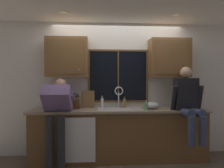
# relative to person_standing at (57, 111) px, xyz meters

# --- Properties ---
(back_wall) EXTENTS (5.50, 0.12, 2.55)m
(back_wall) POSITION_rel_person_standing_xyz_m (1.05, 0.64, 0.34)
(back_wall) COLOR silver
(back_wall) RESTS_ON floor
(ceiling_downlight_left) EXTENTS (0.14, 0.14, 0.01)m
(ceiling_downlight_left) POSITION_rel_person_standing_xyz_m (0.12, -0.02, 1.61)
(ceiling_downlight_left) COLOR #FFEAB2
(ceiling_downlight_right) EXTENTS (0.14, 0.14, 0.01)m
(ceiling_downlight_right) POSITION_rel_person_standing_xyz_m (1.98, -0.02, 1.61)
(ceiling_downlight_right) COLOR #FFEAB2
(window_glass) EXTENTS (1.10, 0.02, 0.95)m
(window_glass) POSITION_rel_person_standing_xyz_m (1.06, 0.57, 0.59)
(window_glass) COLOR black
(window_frame_top) EXTENTS (1.17, 0.02, 0.04)m
(window_frame_top) POSITION_rel_person_standing_xyz_m (1.06, 0.56, 1.09)
(window_frame_top) COLOR brown
(window_frame_bottom) EXTENTS (1.17, 0.02, 0.04)m
(window_frame_bottom) POSITION_rel_person_standing_xyz_m (1.06, 0.56, 0.10)
(window_frame_bottom) COLOR brown
(window_frame_left) EXTENTS (0.03, 0.02, 0.95)m
(window_frame_left) POSITION_rel_person_standing_xyz_m (0.49, 0.56, 0.59)
(window_frame_left) COLOR brown
(window_frame_right) EXTENTS (0.03, 0.02, 0.95)m
(window_frame_right) POSITION_rel_person_standing_xyz_m (1.63, 0.56, 0.59)
(window_frame_right) COLOR brown
(window_mullion_center) EXTENTS (0.02, 0.02, 0.95)m
(window_mullion_center) POSITION_rel_person_standing_xyz_m (1.06, 0.56, 0.59)
(window_mullion_center) COLOR brown
(lower_cabinet_run) EXTENTS (3.10, 0.58, 0.88)m
(lower_cabinet_run) POSITION_rel_person_standing_xyz_m (1.05, 0.29, -0.49)
(lower_cabinet_run) COLOR brown
(lower_cabinet_run) RESTS_ON floor
(countertop) EXTENTS (3.16, 0.62, 0.04)m
(countertop) POSITION_rel_person_standing_xyz_m (1.05, 0.27, -0.03)
(countertop) COLOR gray
(countertop) RESTS_ON lower_cabinet_run
(dishwasher_front) EXTENTS (0.60, 0.02, 0.74)m
(dishwasher_front) POSITION_rel_person_standing_xyz_m (0.32, -0.03, -0.47)
(dishwasher_front) COLOR white
(upper_cabinet_left) EXTENTS (0.75, 0.36, 0.72)m
(upper_cabinet_left) POSITION_rel_person_standing_xyz_m (0.10, 0.41, 0.93)
(upper_cabinet_left) COLOR brown
(upper_cabinet_right) EXTENTS (0.75, 0.36, 0.72)m
(upper_cabinet_right) POSITION_rel_person_standing_xyz_m (2.02, 0.41, 0.93)
(upper_cabinet_right) COLOR brown
(sink) EXTENTS (0.80, 0.46, 0.21)m
(sink) POSITION_rel_person_standing_xyz_m (1.06, 0.28, -0.11)
(sink) COLOR #B7B7BC
(sink) RESTS_ON lower_cabinet_run
(faucet) EXTENTS (0.18, 0.09, 0.40)m
(faucet) POSITION_rel_person_standing_xyz_m (1.07, 0.46, 0.24)
(faucet) COLOR silver
(faucet) RESTS_ON countertop
(person_standing) EXTENTS (0.53, 0.72, 1.48)m
(person_standing) POSITION_rel_person_standing_xyz_m (0.00, 0.00, 0.00)
(person_standing) COLOR #262628
(person_standing) RESTS_ON floor
(person_sitting_on_counter) EXTENTS (0.54, 0.61, 1.26)m
(person_sitting_on_counter) POSITION_rel_person_standing_xyz_m (2.21, 0.01, 0.17)
(person_sitting_on_counter) COLOR #384260
(person_sitting_on_counter) RESTS_ON countertop
(knife_block) EXTENTS (0.12, 0.18, 0.32)m
(knife_block) POSITION_rel_person_standing_xyz_m (0.27, 0.36, 0.10)
(knife_block) COLOR brown
(knife_block) RESTS_ON countertop
(cutting_board) EXTENTS (0.24, 0.09, 0.33)m
(cutting_board) POSITION_rel_person_standing_xyz_m (0.48, 0.49, 0.15)
(cutting_board) COLOR #997047
(cutting_board) RESTS_ON countertop
(mixing_bowl) EXTENTS (0.27, 0.27, 0.13)m
(mixing_bowl) POSITION_rel_person_standing_xyz_m (1.65, 0.28, 0.05)
(mixing_bowl) COLOR #B7B7BC
(mixing_bowl) RESTS_ON countertop
(soap_dispenser) EXTENTS (0.06, 0.07, 0.17)m
(soap_dispenser) POSITION_rel_person_standing_xyz_m (1.50, 0.10, 0.05)
(soap_dispenser) COLOR #59A566
(soap_dispenser) RESTS_ON countertop
(bottle_green_glass) EXTENTS (0.06, 0.06, 0.24)m
(bottle_green_glass) POSITION_rel_person_standing_xyz_m (0.74, 0.44, 0.09)
(bottle_green_glass) COLOR silver
(bottle_green_glass) RESTS_ON countertop
(bottle_tall_clear) EXTENTS (0.07, 0.07, 0.22)m
(bottle_tall_clear) POSITION_rel_person_standing_xyz_m (1.17, 0.47, 0.08)
(bottle_tall_clear) COLOR olive
(bottle_tall_clear) RESTS_ON countertop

